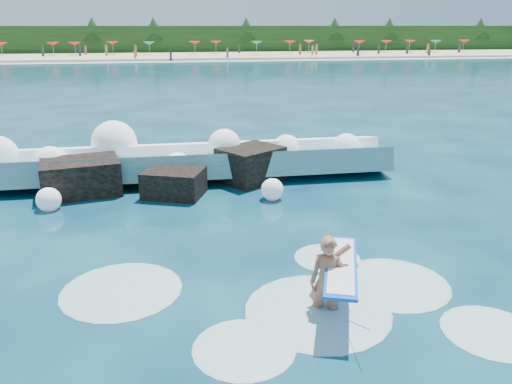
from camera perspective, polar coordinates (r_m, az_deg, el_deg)
ground at (r=11.30m, az=-5.88°, el=-9.42°), size 200.00×200.00×0.00m
beach at (r=88.11m, az=-9.68°, el=15.08°), size 140.00×20.00×0.40m
wet_band at (r=77.15m, az=-9.59°, el=14.49°), size 140.00×5.00×0.08m
treeline at (r=98.01m, az=-9.81°, el=16.75°), size 140.00×4.00×5.00m
breaking_wave at (r=18.21m, az=-12.11°, el=3.01°), size 17.27×2.72×1.49m
rock_cluster at (r=17.07m, az=-10.65°, el=1.82°), size 8.36×3.42×1.42m
surfer_with_board at (r=9.74m, az=8.49°, el=-9.79°), size 1.41×3.01×1.87m
wave_spray at (r=18.12m, az=-12.93°, el=4.37°), size 15.35×4.78×2.08m
surf_foam at (r=10.32m, az=4.46°, el=-12.28°), size 8.93×5.12×0.14m
beach_umbrellas at (r=89.70m, az=-9.83°, el=16.44°), size 111.49×6.50×0.50m
beachgoers at (r=86.53m, az=-12.55°, el=15.44°), size 93.60×13.37×1.92m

